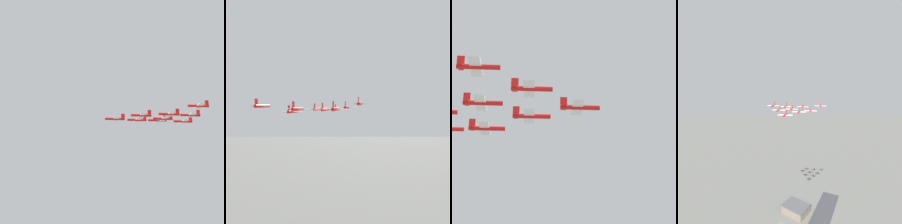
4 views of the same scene
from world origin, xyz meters
TOP-DOWN VIEW (x-y plane):
  - ground_plane at (0.00, 0.00)m, footprint 3000.00×3000.00m
  - hangar at (-3.51, -26.38)m, footprint 31.25×25.13m
  - jet_0 at (-52.63, 59.46)m, footprint 9.57×9.80m
  - jet_1 at (-53.77, 45.35)m, footprint 9.57×9.80m
  - jet_2 at (-40.85, 51.61)m, footprint 9.57×9.80m
  - jet_3 at (-54.92, 31.25)m, footprint 9.57×9.80m
  - jet_4 at (-42.00, 37.50)m, footprint 9.57×9.80m
  - jet_5 at (-29.08, 43.75)m, footprint 9.57×9.80m
  - jet_6 at (-56.07, 17.14)m, footprint 9.57×9.80m
  - jet_7 at (-43.15, 23.39)m, footprint 9.57×9.80m
  - jet_8 at (-30.23, 29.64)m, footprint 9.57×9.80m

SIDE VIEW (x-z plane):
  - ground_plane at x=0.00m, z-range 0.00..0.00m
  - hangar at x=-3.51m, z-range 0.02..10.73m
  - jet_3 at x=-54.92m, z-range 143.60..146.96m
  - jet_0 at x=-52.63m, z-range 143.99..147.36m
  - jet_1 at x=-53.77m, z-range 144.41..147.78m
  - jet_4 at x=-42.00m, z-range 144.59..147.95m
  - jet_8 at x=-30.23m, z-range 145.01..148.38m
  - jet_7 at x=-43.15m, z-range 145.03..148.40m
  - jet_2 at x=-40.85m, z-range 145.32..148.69m
  - jet_6 at x=-56.07m, z-range 146.07..149.43m
  - jet_5 at x=-29.08m, z-range 146.94..150.31m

